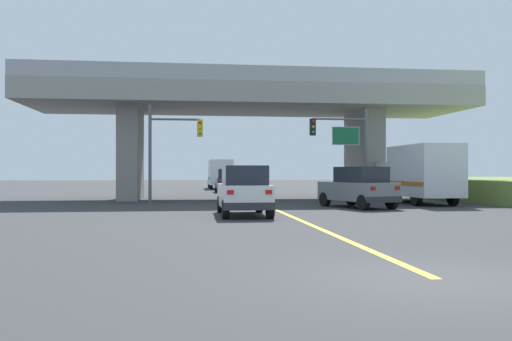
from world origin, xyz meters
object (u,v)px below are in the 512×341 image
box_truck (419,173)px  semi_truck_distant (220,174)px  sedan_oncoming (227,181)px  highway_sign (346,144)px  suv_crossing (358,187)px  traffic_signal_nearside (346,142)px  traffic_signal_farside (168,142)px  suv_lead (244,191)px

box_truck → semi_truck_distant: bearing=108.8°
sedan_oncoming → highway_sign: (6.12, -14.75, 2.45)m
suv_crossing → sedan_oncoming: 21.54m
sedan_oncoming → traffic_signal_nearside: bearing=-70.8°
highway_sign → traffic_signal_farside: bearing=-173.4°
box_truck → highway_sign: 4.88m
suv_lead → traffic_signal_farside: bearing=110.4°
suv_crossing → traffic_signal_nearside: 5.29m
suv_crossing → semi_truck_distant: 31.23m
suv_lead → sedan_oncoming: size_ratio=1.02×
box_truck → traffic_signal_nearside: bearing=157.5°
suv_crossing → traffic_signal_nearside: traffic_signal_nearside is taller
sedan_oncoming → highway_sign: bearing=-67.5°
traffic_signal_farside → suv_crossing: bearing=-27.9°
traffic_signal_nearside → traffic_signal_farside: bearing=177.9°
traffic_signal_nearside → suv_lead: bearing=-128.4°
traffic_signal_nearside → traffic_signal_farside: traffic_signal_farside is taller
suv_crossing → traffic_signal_nearside: bearing=62.1°
box_truck → highway_sign: size_ratio=1.53×
sedan_oncoming → highway_sign: size_ratio=0.91×
suv_lead → traffic_signal_farside: traffic_signal_farside is taller
suv_crossing → highway_sign: bearing=60.6°
suv_lead → sedan_oncoming: bearing=87.4°
suv_crossing → box_truck: box_truck is taller
suv_crossing → box_truck: 5.46m
suv_lead → semi_truck_distant: (1.10, 34.86, 0.57)m
suv_lead → traffic_signal_nearside: (6.85, 8.64, 2.48)m
box_truck → highway_sign: bearing=136.1°
suv_lead → suv_crossing: (6.08, 4.03, -0.00)m
box_truck → sedan_oncoming: (-9.39, 17.90, -0.67)m
sedan_oncoming → traffic_signal_nearside: traffic_signal_nearside is taller
traffic_signal_farside → highway_sign: size_ratio=1.18×
box_truck → semi_truck_distant: box_truck is taller
sedan_oncoming → semi_truck_distant: semi_truck_distant is taller
suv_crossing → traffic_signal_nearside: (0.77, 4.61, 2.48)m
highway_sign → suv_lead: bearing=-125.4°
suv_crossing → sedan_oncoming: (-4.92, 20.97, 0.00)m
suv_crossing → traffic_signal_farside: (-9.42, 4.98, 2.44)m
suv_lead → highway_sign: 12.80m
highway_sign → semi_truck_distant: 25.44m
box_truck → sedan_oncoming: 20.23m
sedan_oncoming → traffic_signal_nearside: (5.69, -16.37, 2.48)m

